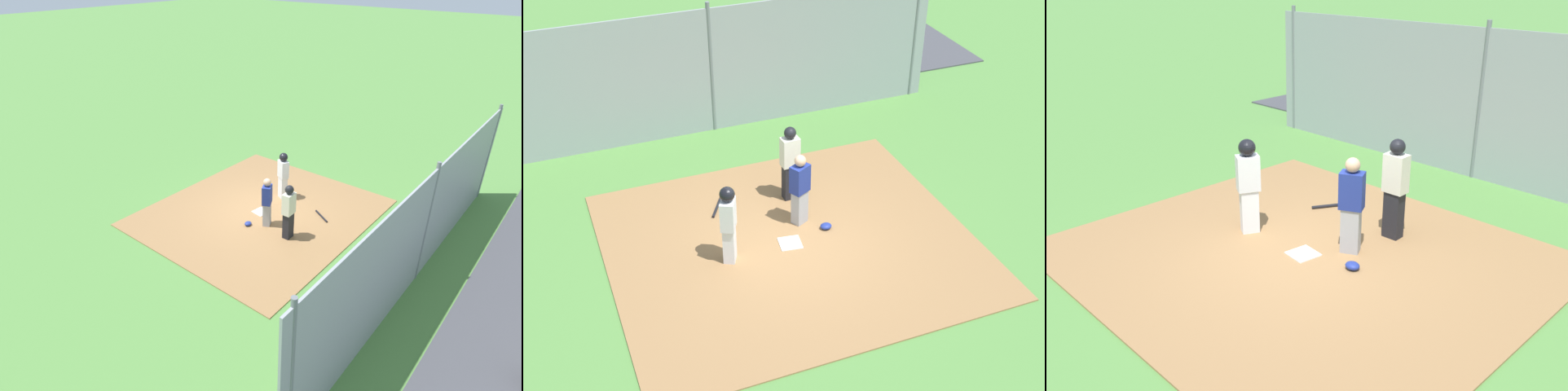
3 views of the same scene
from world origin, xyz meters
The scene contains 11 objects.
ground_plane centered at (0.00, 0.00, 0.00)m, with size 140.00×140.00×0.00m, color #51843D.
dirt_infield centered at (0.00, 0.00, 0.01)m, with size 7.20×6.40×0.03m, color olive.
home_plate centered at (0.00, 0.00, 0.04)m, with size 0.44×0.44×0.02m, color white.
catcher centered at (-0.46, -0.63, 0.87)m, with size 0.46×0.40×1.61m.
umpire centered at (-0.61, -1.55, 0.95)m, with size 0.39×0.28×1.75m.
runner centered at (1.28, 0.05, 0.99)m, with size 0.40×0.46×1.68m.
baseball_bat centered at (1.01, -1.73, 0.06)m, with size 0.06×0.06×0.75m, color black.
catcher_mask centered at (-0.88, -0.20, 0.09)m, with size 0.24×0.20×0.12m, color navy.
backstop_fence centered at (0.00, -5.24, 1.60)m, with size 12.00×0.10×3.35m.
parking_lot centered at (0.00, -8.97, 0.02)m, with size 18.00×5.20×0.04m, color #424247.
parked_car_white centered at (-0.62, -9.38, 0.61)m, with size 4.41×2.37×1.28m.
Camera 2 is at (4.28, 10.58, 8.85)m, focal length 49.23 mm.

